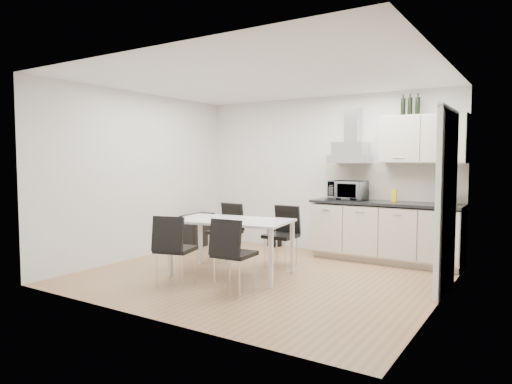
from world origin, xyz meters
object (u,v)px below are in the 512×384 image
Objects in this scene: dining_table at (232,225)px; guitar_amp at (198,230)px; chair_far_left at (224,233)px; floor_speaker at (275,237)px; chair_near_left at (176,250)px; chair_far_right at (281,237)px; chair_near_right at (235,255)px; kitchenette at (388,208)px.

dining_table reaches higher than guitar_amp.
chair_far_left is 1.49m from floor_speaker.
chair_near_left is at bearing -117.62° from dining_table.
chair_far_left is 1.40m from guitar_amp.
floor_speaker is at bearing 27.09° from guitar_amp.
chair_far_right is 1.41m from chair_near_right.
chair_far_right reaches higher than guitar_amp.
dining_table is 5.15× the size of floor_speaker.
chair_far_left reaches higher than guitar_amp.
floor_speaker is (-1.04, 2.72, -0.28)m from chair_near_right.
floor_speaker is at bearing -87.40° from chair_far_left.
chair_far_right is 2.73× the size of floor_speaker.
dining_table is (-1.55, -1.90, -0.15)m from kitchenette.
chair_near_left is at bearing -172.42° from chair_near_right.
chair_near_right is 1.25× the size of guitar_amp.
chair_far_left is (-2.11, -1.30, -0.39)m from kitchenette.
floor_speaker is at bearing 175.46° from kitchenette.
dining_table is at bearing 137.18° from chair_far_left.
chair_near_right is (1.07, -1.25, 0.00)m from chair_far_left.
floor_speaker is at bearing 107.40° from chair_near_right.
dining_table is at bearing -129.16° from kitchenette.
chair_far_left reaches higher than dining_table.
dining_table is at bearing 66.32° from chair_far_right.
chair_near_right is at bearing -51.19° from floor_speaker.
kitchenette reaches higher than chair_near_left.
dining_table is at bearing 56.13° from chair_near_left.
chair_near_left is at bearing 105.58° from chair_far_left.
chair_far_right is at bearing 53.46° from chair_near_left.
chair_far_right is at bearing 93.35° from chair_near_right.
kitchenette is 2.86× the size of chair_far_left.
chair_near_left is at bearing 69.07° from chair_far_right.
floor_speaker is at bearing 80.09° from chair_near_left.
floor_speaker is (0.03, 1.47, -0.28)m from chair_far_left.
chair_near_left and chair_near_right have the same top height.
chair_near_left is 0.79m from chair_near_right.
chair_far_left is 2.73× the size of floor_speaker.
chair_far_right is at bearing 56.96° from dining_table.
guitar_amp is at bearing -15.95° from chair_far_right.
chair_near_left reaches higher than floor_speaker.
floor_speaker is at bearing 95.64° from dining_table.
dining_table is 1.89× the size of chair_far_left.
chair_far_left is at bearing -148.35° from kitchenette.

